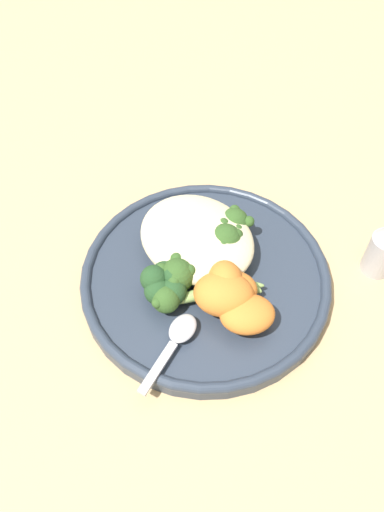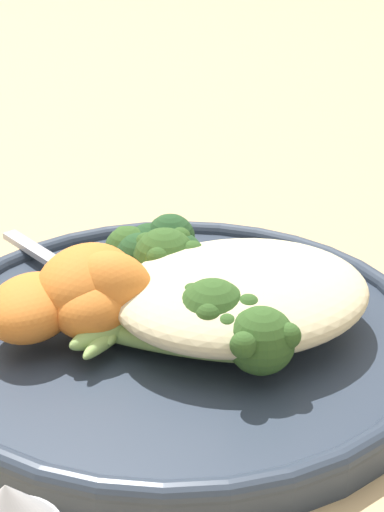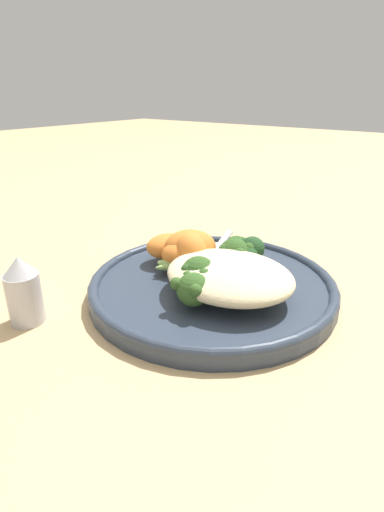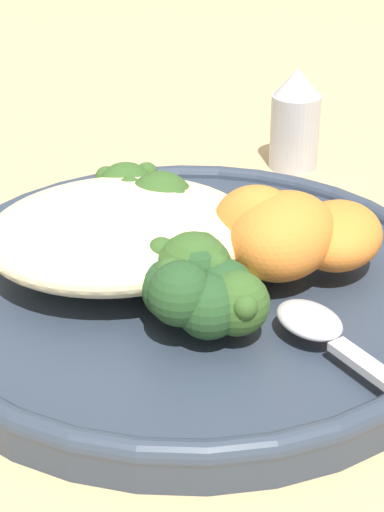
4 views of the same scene
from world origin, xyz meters
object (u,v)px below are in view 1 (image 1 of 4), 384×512
broccoli_stalk_3 (203,268)px  sweet_potato_chunk_0 (247,314)px  broccoli_stalk_0 (235,232)px  spoon (178,336)px  kale_tuft (165,283)px  salt_shaker (383,249)px  broccoli_stalk_5 (182,296)px  broccoli_stalk_1 (224,242)px  sweet_potato_chunk_1 (224,294)px  broccoli_stalk_2 (213,253)px  sweet_potato_chunk_2 (232,289)px  plate (205,277)px  sweet_potato_chunk_3 (226,282)px  broccoli_stalk_4 (184,275)px  quinoa_mound (197,238)px

broccoli_stalk_3 → sweet_potato_chunk_0: size_ratio=1.84×
broccoli_stalk_0 → spoon: 0.14m
kale_tuft → salt_shaker: (0.13, 0.21, -0.00)m
broccoli_stalk_5 → sweet_potato_chunk_0: bearing=142.4°
salt_shaker → broccoli_stalk_1: bearing=-133.8°
sweet_potato_chunk_1 → spoon: 0.06m
broccoli_stalk_5 → broccoli_stalk_2: bearing=-139.0°
sweet_potato_chunk_2 → plate: bearing=176.1°
spoon → broccoli_stalk_1: bearing=-175.2°
salt_shaker → sweet_potato_chunk_3: bearing=-116.3°
sweet_potato_chunk_0 → kale_tuft: size_ratio=1.07×
broccoli_stalk_3 → salt_shaker: (0.12, 0.17, 0.00)m
broccoli_stalk_5 → salt_shaker: salt_shaker is taller
sweet_potato_chunk_0 → broccoli_stalk_4: bearing=-168.2°
broccoli_stalk_4 → broccoli_stalk_5: bearing=89.9°
broccoli_stalk_4 → sweet_potato_chunk_0: broccoli_stalk_4 is taller
kale_tuft → broccoli_stalk_1: bearing=88.3°
sweet_potato_chunk_3 → salt_shaker: size_ratio=0.65×
broccoli_stalk_2 → sweet_potato_chunk_0: sweet_potato_chunk_0 is taller
broccoli_stalk_5 → broccoli_stalk_4: bearing=-112.3°
broccoli_stalk_1 → kale_tuft: bearing=114.4°
plate → broccoli_stalk_3: 0.02m
spoon → salt_shaker: size_ratio=1.34×
broccoli_stalk_1 → spoon: bearing=139.7°
plate → broccoli_stalk_0: bearing=100.9°
sweet_potato_chunk_0 → sweet_potato_chunk_3: 0.04m
sweet_potato_chunk_0 → broccoli_stalk_5: bearing=-151.4°
quinoa_mound → spoon: bearing=-51.3°
broccoli_stalk_3 → sweet_potato_chunk_1: size_ratio=1.66×
plate → sweet_potato_chunk_1: 0.06m
sweet_potato_chunk_1 → broccoli_stalk_1: bearing=135.4°
broccoli_stalk_4 → quinoa_mound: bearing=-101.0°
broccoli_stalk_5 → sweet_potato_chunk_0: 0.07m
sweet_potato_chunk_1 → sweet_potato_chunk_3: 0.01m
broccoli_stalk_5 → quinoa_mound: bearing=-119.9°
sweet_potato_chunk_0 → salt_shaker: (0.04, 0.17, -0.00)m
plate → broccoli_stalk_5: size_ratio=2.64×
kale_tuft → salt_shaker: salt_shaker is taller
broccoli_stalk_0 → sweet_potato_chunk_3: (0.05, -0.06, 0.01)m
sweet_potato_chunk_0 → spoon: size_ratio=0.59×
sweet_potato_chunk_2 → salt_shaker: 0.18m
plate → salt_shaker: bearing=54.1°
plate → sweet_potato_chunk_1: bearing=-20.3°
broccoli_stalk_2 → sweet_potato_chunk_0: bearing=166.8°
broccoli_stalk_1 → salt_shaker: (0.12, 0.13, -0.01)m
salt_shaker → spoon: bearing=-107.3°
broccoli_stalk_1 → sweet_potato_chunk_3: sweet_potato_chunk_3 is taller
broccoli_stalk_4 → sweet_potato_chunk_0: size_ratio=1.62×
broccoli_stalk_5 → sweet_potato_chunk_3: 0.05m
broccoli_stalk_0 → sweet_potato_chunk_0: 0.11m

